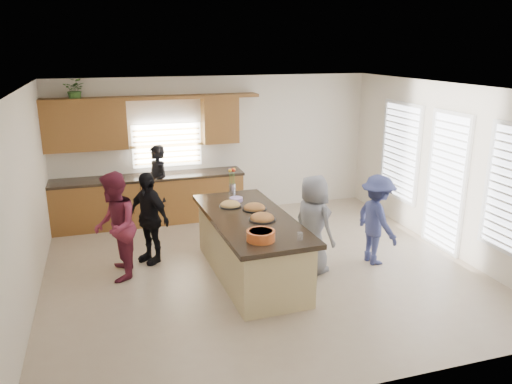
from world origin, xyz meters
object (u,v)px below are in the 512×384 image
object	(u,v)px
woman_left_back	(158,185)
woman_right_back	(377,220)
island	(250,248)
salad_bowl	(261,235)
woman_left_front	(149,218)
woman_right_front	(313,224)
woman_left_mid	(115,227)

from	to	relation	value
woman_left_back	woman_right_back	distance (m)	4.24
island	salad_bowl	world-z (taller)	salad_bowl
woman_left_front	island	bearing A→B (deg)	19.79
woman_left_back	woman_right_front	xyz separation A→B (m)	(2.01, -2.88, -0.02)
woman_left_mid	woman_left_front	distance (m)	0.71
woman_right_back	woman_left_front	bearing A→B (deg)	67.93
woman_right_back	woman_right_front	bearing A→B (deg)	85.38
woman_right_back	salad_bowl	bearing A→B (deg)	106.24
island	woman_left_mid	bearing A→B (deg)	162.96
island	woman_left_front	bearing A→B (deg)	142.76
salad_bowl	woman_right_front	xyz separation A→B (m)	(1.10, 0.82, -0.26)
woman_right_back	woman_right_front	distance (m)	1.09
woman_left_front	salad_bowl	bearing A→B (deg)	-1.88
salad_bowl	woman_left_back	world-z (taller)	woman_left_back
woman_right_front	woman_left_front	bearing A→B (deg)	44.24
salad_bowl	woman_left_mid	world-z (taller)	woman_left_mid
woman_left_front	woman_right_front	size ratio (longest dim) A/B	0.97
salad_bowl	woman_right_front	size ratio (longest dim) A/B	0.24
island	woman_left_back	world-z (taller)	woman_left_back
woman_left_back	woman_left_mid	xyz separation A→B (m)	(-0.88, -2.24, 0.04)
woman_left_front	woman_right_front	world-z (taller)	woman_right_front
salad_bowl	woman_right_front	bearing A→B (deg)	36.68
woman_left_back	woman_left_front	bearing A→B (deg)	-33.07
woman_left_back	woman_left_front	xyz separation A→B (m)	(-0.35, -1.77, -0.03)
woman_left_mid	woman_left_front	size ratio (longest dim) A/B	1.09
woman_left_mid	woman_right_back	distance (m)	4.03
island	woman_right_front	xyz separation A→B (m)	(0.96, -0.12, 0.31)
island	woman_left_mid	size ratio (longest dim) A/B	1.68
woman_left_back	woman_right_front	size ratio (longest dim) A/B	1.02
woman_left_mid	woman_left_front	xyz separation A→B (m)	(0.53, 0.47, -0.07)
island	woman_right_back	xyz separation A→B (m)	(2.05, -0.13, 0.27)
salad_bowl	woman_left_front	world-z (taller)	woman_left_front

